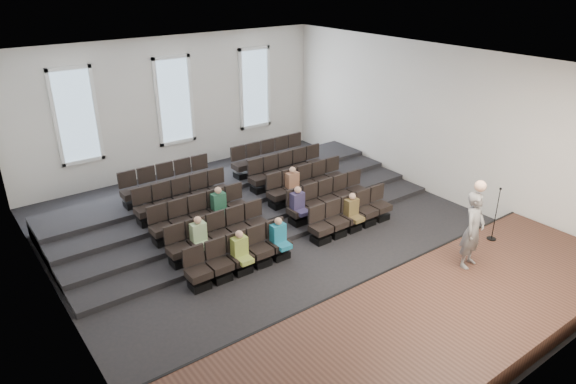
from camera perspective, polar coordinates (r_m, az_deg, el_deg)
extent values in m
plane|color=black|center=(14.78, -0.05, -5.44)|extent=(14.00, 14.00, 0.00)
cube|color=white|center=(13.06, -0.05, 14.07)|extent=(12.00, 14.00, 0.02)
cube|color=silver|center=(19.57, -12.53, 9.34)|extent=(12.00, 0.04, 5.00)
cube|color=silver|center=(9.60, 26.01, -8.45)|extent=(12.00, 0.04, 5.00)
cube|color=silver|center=(11.51, -24.96, -2.86)|extent=(0.04, 14.00, 5.00)
cube|color=silver|center=(17.79, 15.88, 7.55)|extent=(0.04, 14.00, 5.00)
cube|color=#462A1E|center=(11.63, 15.55, -14.14)|extent=(11.80, 3.60, 0.50)
cube|color=black|center=(12.53, 9.20, -10.40)|extent=(11.80, 0.06, 0.52)
cube|color=black|center=(16.45, -4.87, -2.00)|extent=(11.80, 4.80, 0.15)
cube|color=black|center=(16.83, -5.83, -1.13)|extent=(11.80, 3.75, 0.30)
cube|color=black|center=(17.21, -6.74, -0.31)|extent=(11.80, 2.70, 0.45)
cube|color=black|center=(17.61, -7.61, 0.48)|extent=(11.80, 1.65, 0.60)
cube|color=black|center=(12.91, -9.81, -10.09)|extent=(0.47, 0.43, 0.20)
cube|color=black|center=(12.74, -9.91, -8.93)|extent=(0.55, 0.50, 0.19)
cube|color=black|center=(12.69, -10.48, -6.95)|extent=(0.55, 0.08, 0.50)
cube|color=black|center=(13.14, -7.46, -9.28)|extent=(0.47, 0.43, 0.20)
cube|color=black|center=(12.97, -7.54, -8.13)|extent=(0.55, 0.50, 0.19)
cube|color=black|center=(12.92, -8.10, -6.18)|extent=(0.55, 0.08, 0.50)
cube|color=black|center=(13.38, -5.21, -8.47)|extent=(0.47, 0.43, 0.20)
cube|color=black|center=(13.22, -5.26, -7.34)|extent=(0.55, 0.50, 0.19)
cube|color=black|center=(13.17, -5.81, -5.43)|extent=(0.55, 0.08, 0.50)
cube|color=black|center=(13.65, -3.05, -7.69)|extent=(0.47, 0.43, 0.20)
cube|color=black|center=(13.49, -3.08, -6.57)|extent=(0.55, 0.50, 0.19)
cube|color=black|center=(13.44, -3.62, -4.70)|extent=(0.55, 0.08, 0.50)
cube|color=black|center=(13.94, -0.98, -6.93)|extent=(0.47, 0.43, 0.20)
cube|color=black|center=(13.78, -0.99, -5.82)|extent=(0.55, 0.50, 0.19)
cube|color=black|center=(13.73, -1.52, -3.99)|extent=(0.55, 0.08, 0.50)
cube|color=black|center=(14.71, 3.63, -5.19)|extent=(0.47, 0.43, 0.20)
cube|color=black|center=(14.56, 3.66, -4.13)|extent=(0.55, 0.50, 0.19)
cube|color=black|center=(14.52, 3.17, -2.39)|extent=(0.55, 0.08, 0.50)
cube|color=black|center=(15.06, 5.39, -4.52)|extent=(0.47, 0.43, 0.20)
cube|color=black|center=(14.92, 5.43, -3.47)|extent=(0.55, 0.50, 0.19)
cube|color=black|center=(14.87, 4.96, -1.77)|extent=(0.55, 0.08, 0.50)
cube|color=black|center=(15.43, 7.06, -3.87)|extent=(0.47, 0.43, 0.20)
cube|color=black|center=(15.28, 7.12, -2.84)|extent=(0.55, 0.50, 0.19)
cube|color=black|center=(15.24, 6.66, -1.18)|extent=(0.55, 0.08, 0.50)
cube|color=black|center=(15.81, 8.65, -3.25)|extent=(0.47, 0.43, 0.20)
cube|color=black|center=(15.67, 8.72, -2.24)|extent=(0.55, 0.50, 0.19)
cube|color=black|center=(15.63, 8.28, -0.62)|extent=(0.55, 0.08, 0.50)
cube|color=black|center=(16.20, 10.17, -2.65)|extent=(0.47, 0.43, 0.20)
cube|color=black|center=(16.06, 10.25, -1.67)|extent=(0.55, 0.50, 0.19)
cube|color=black|center=(16.02, 9.82, -0.09)|extent=(0.55, 0.08, 0.50)
cube|color=black|center=(13.65, -11.91, -7.50)|extent=(0.47, 0.43, 0.20)
cube|color=black|center=(13.49, -12.02, -6.38)|extent=(0.55, 0.50, 0.19)
cube|color=black|center=(13.46, -12.55, -4.50)|extent=(0.55, 0.08, 0.50)
cube|color=black|center=(13.86, -9.66, -6.79)|extent=(0.47, 0.43, 0.20)
cube|color=black|center=(13.70, -9.75, -5.67)|extent=(0.55, 0.50, 0.19)
cube|color=black|center=(13.68, -10.28, -3.82)|extent=(0.55, 0.08, 0.50)
cube|color=black|center=(14.09, -7.49, -6.08)|extent=(0.47, 0.43, 0.20)
cube|color=black|center=(13.94, -7.56, -4.98)|extent=(0.55, 0.50, 0.19)
cube|color=black|center=(13.91, -8.08, -3.15)|extent=(0.55, 0.08, 0.50)
cube|color=black|center=(14.34, -5.40, -5.39)|extent=(0.47, 0.43, 0.20)
cube|color=black|center=(14.19, -5.45, -4.30)|extent=(0.55, 0.50, 0.19)
cube|color=black|center=(14.17, -5.96, -2.51)|extent=(0.55, 0.08, 0.50)
cube|color=black|center=(14.62, -3.39, -4.72)|extent=(0.47, 0.43, 0.20)
cube|color=black|center=(14.47, -3.42, -3.64)|extent=(0.55, 0.50, 0.19)
cube|color=black|center=(14.45, -3.92, -1.88)|extent=(0.55, 0.08, 0.50)
cube|color=black|center=(15.36, 1.13, -3.18)|extent=(0.47, 0.43, 0.20)
cube|color=black|center=(15.22, 1.14, -2.14)|extent=(0.55, 0.50, 0.19)
cube|color=black|center=(15.19, 0.67, -0.47)|extent=(0.55, 0.08, 0.50)
cube|color=black|center=(15.69, 2.87, -2.58)|extent=(0.47, 0.43, 0.20)
cube|color=black|center=(15.56, 2.89, -1.56)|extent=(0.55, 0.50, 0.19)
cube|color=black|center=(15.53, 2.44, 0.08)|extent=(0.55, 0.08, 0.50)
cube|color=black|center=(16.04, 4.53, -2.00)|extent=(0.47, 0.43, 0.20)
cube|color=black|center=(15.91, 4.57, -1.00)|extent=(0.55, 0.50, 0.19)
cube|color=black|center=(15.89, 4.12, 0.60)|extent=(0.55, 0.08, 0.50)
cube|color=black|center=(16.41, 6.12, -1.45)|extent=(0.47, 0.43, 0.20)
cube|color=black|center=(16.28, 6.17, -0.46)|extent=(0.55, 0.50, 0.19)
cube|color=black|center=(16.26, 5.74, 1.10)|extent=(0.55, 0.08, 0.50)
cube|color=black|center=(16.79, 7.64, -0.92)|extent=(0.47, 0.43, 0.20)
cube|color=black|center=(16.66, 7.70, 0.05)|extent=(0.55, 0.50, 0.19)
cube|color=black|center=(16.64, 7.28, 1.57)|extent=(0.55, 0.08, 0.50)
cube|color=black|center=(14.42, -13.76, -5.18)|extent=(0.47, 0.42, 0.20)
cube|color=black|center=(14.27, -13.88, -4.09)|extent=(0.55, 0.50, 0.19)
cube|color=black|center=(14.27, -14.38, -2.31)|extent=(0.55, 0.08, 0.50)
cube|color=black|center=(14.62, -11.61, -4.54)|extent=(0.47, 0.42, 0.20)
cube|color=black|center=(14.48, -11.72, -3.46)|extent=(0.55, 0.50, 0.19)
cube|color=black|center=(14.47, -12.21, -1.71)|extent=(0.55, 0.08, 0.50)
cube|color=black|center=(14.84, -9.53, -3.91)|extent=(0.47, 0.42, 0.20)
cube|color=black|center=(14.70, -9.61, -2.84)|extent=(0.55, 0.50, 0.19)
cube|color=black|center=(14.69, -10.10, -1.11)|extent=(0.55, 0.08, 0.50)
cube|color=black|center=(15.08, -7.52, -3.29)|extent=(0.47, 0.42, 0.20)
cube|color=black|center=(14.94, -7.58, -2.24)|extent=(0.55, 0.50, 0.19)
cube|color=black|center=(14.94, -8.06, -0.54)|extent=(0.55, 0.08, 0.50)
cube|color=black|center=(15.34, -5.57, -2.70)|extent=(0.47, 0.42, 0.20)
cube|color=black|center=(15.21, -5.62, -1.65)|extent=(0.55, 0.50, 0.19)
cube|color=black|center=(15.20, -6.09, 0.02)|extent=(0.55, 0.08, 0.50)
cube|color=black|center=(16.05, -1.15, -1.32)|extent=(0.47, 0.42, 0.20)
cube|color=black|center=(15.92, -1.16, -0.31)|extent=(0.55, 0.50, 0.19)
cube|color=black|center=(15.91, -1.61, 1.28)|extent=(0.55, 0.08, 0.50)
cube|color=black|center=(16.37, 0.56, -0.79)|extent=(0.47, 0.42, 0.20)
cube|color=black|center=(16.24, 0.57, 0.20)|extent=(0.55, 0.50, 0.19)
cube|color=black|center=(16.24, 0.12, 1.77)|extent=(0.55, 0.08, 0.50)
cube|color=black|center=(16.71, 2.20, -0.28)|extent=(0.47, 0.42, 0.20)
cube|color=black|center=(16.58, 2.22, 0.70)|extent=(0.55, 0.50, 0.19)
cube|color=black|center=(16.58, 1.79, 2.23)|extent=(0.55, 0.08, 0.50)
cube|color=black|center=(17.06, 3.78, 0.22)|extent=(0.47, 0.42, 0.20)
cube|color=black|center=(16.93, 3.81, 1.18)|extent=(0.55, 0.50, 0.19)
cube|color=black|center=(16.93, 3.39, 2.68)|extent=(0.55, 0.08, 0.50)
cube|color=black|center=(17.42, 5.29, 0.69)|extent=(0.47, 0.42, 0.20)
cube|color=black|center=(17.30, 5.33, 1.63)|extent=(0.55, 0.50, 0.19)
cube|color=black|center=(17.30, 4.92, 3.10)|extent=(0.55, 0.08, 0.50)
cube|color=black|center=(15.23, -15.41, -3.09)|extent=(0.47, 0.42, 0.20)
cube|color=black|center=(15.09, -15.54, -2.05)|extent=(0.55, 0.50, 0.19)
cube|color=black|center=(15.11, -16.01, -0.36)|extent=(0.55, 0.08, 0.50)
cube|color=black|center=(15.42, -13.36, -2.52)|extent=(0.47, 0.42, 0.20)
cube|color=black|center=(15.28, -13.47, -1.48)|extent=(0.55, 0.50, 0.19)
cube|color=black|center=(15.30, -13.94, 0.19)|extent=(0.55, 0.08, 0.50)
cube|color=black|center=(15.63, -11.36, -1.95)|extent=(0.47, 0.42, 0.20)
cube|color=black|center=(15.50, -11.45, -0.92)|extent=(0.55, 0.50, 0.19)
cube|color=black|center=(15.51, -11.92, 0.72)|extent=(0.55, 0.08, 0.50)
cube|color=black|center=(15.86, -9.42, -1.40)|extent=(0.47, 0.42, 0.20)
cube|color=black|center=(15.73, -9.50, -0.38)|extent=(0.55, 0.50, 0.19)
cube|color=black|center=(15.74, -9.95, 1.24)|extent=(0.55, 0.08, 0.50)
cube|color=black|center=(16.10, -7.54, -0.86)|extent=(0.47, 0.42, 0.20)
cube|color=black|center=(15.98, -7.60, 0.15)|extent=(0.55, 0.50, 0.19)
cube|color=black|center=(15.99, -8.05, 1.74)|extent=(0.55, 0.08, 0.50)
cube|color=black|center=(16.78, -3.23, 0.37)|extent=(0.47, 0.42, 0.20)
cube|color=black|center=(16.66, -3.26, 1.35)|extent=(0.55, 0.50, 0.19)
cube|color=black|center=(16.67, -3.69, 2.87)|extent=(0.55, 0.08, 0.50)
cube|color=black|center=(17.09, -1.56, 0.85)|extent=(0.47, 0.42, 0.20)
cube|color=black|center=(16.97, -1.57, 1.82)|extent=(0.55, 0.50, 0.19)
cube|color=black|center=(16.98, -1.99, 3.31)|extent=(0.55, 0.08, 0.50)
cube|color=black|center=(17.41, 0.06, 1.32)|extent=(0.47, 0.42, 0.20)
cube|color=black|center=(17.29, 0.06, 2.26)|extent=(0.55, 0.50, 0.19)
cube|color=black|center=(17.30, -0.36, 3.73)|extent=(0.55, 0.08, 0.50)
cube|color=black|center=(17.75, 1.61, 1.76)|extent=(0.47, 0.42, 0.20)
cube|color=black|center=(17.63, 1.63, 2.69)|extent=(0.55, 0.50, 0.19)
cube|color=black|center=(17.64, 1.22, 4.13)|extent=(0.55, 0.08, 0.50)
cube|color=black|center=(18.10, 3.11, 2.19)|extent=(0.47, 0.42, 0.20)
cube|color=black|center=(17.98, 3.13, 3.10)|extent=(0.55, 0.50, 0.19)
cube|color=black|center=(17.99, 2.74, 4.52)|extent=(0.55, 0.08, 0.50)
cube|color=black|center=(16.06, -16.89, -1.22)|extent=(0.47, 0.42, 0.20)
cube|color=black|center=(15.94, -17.02, -0.21)|extent=(0.55, 0.50, 0.19)
cube|color=black|center=(15.97, -17.46, 1.38)|extent=(0.55, 0.08, 0.50)
cube|color=black|center=(16.24, -14.93, -0.69)|extent=(0.47, 0.42, 0.20)
cube|color=black|center=(16.12, -15.04, 0.31)|extent=(0.55, 0.50, 0.19)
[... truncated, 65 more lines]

